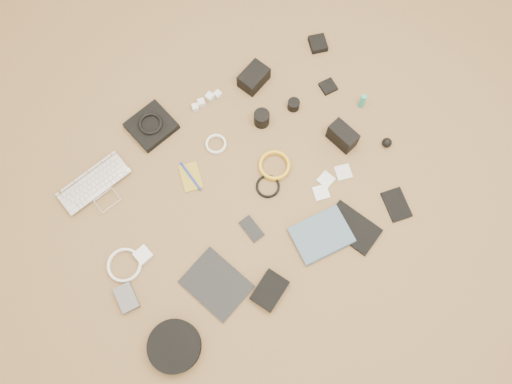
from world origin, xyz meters
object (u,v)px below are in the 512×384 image
laptop (100,191)px  phone (252,229)px  tablet (216,284)px  paperback (332,254)px  headphone_case (174,346)px  dslr_camera (254,78)px

laptop → phone: size_ratio=2.88×
tablet → paperback: paperback is taller
laptop → phone: laptop is taller
laptop → phone: 0.68m
tablet → paperback: bearing=-34.5°
laptop → paperback: bearing=-55.8°
phone → headphone_case: size_ratio=0.53×
laptop → tablet: laptop is taller
dslr_camera → headphone_case: 1.24m
tablet → headphone_case: headphone_case is taller
dslr_camera → paperback: bearing=-119.1°
dslr_camera → paperback: (-0.17, -0.87, -0.03)m
laptop → phone: bearing=-54.5°
laptop → tablet: 0.65m
laptop → paperback: laptop is taller
laptop → tablet: size_ratio=1.26×
phone → headphone_case: bearing=-159.9°
dslr_camera → phone: dslr_camera is taller
laptop → dslr_camera: (0.86, 0.10, 0.03)m
phone → paperback: paperback is taller
dslr_camera → phone: bearing=-141.5°
paperback → headphone_case: bearing=94.1°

